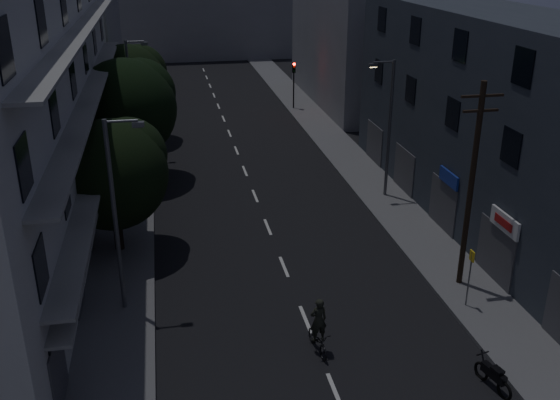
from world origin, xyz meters
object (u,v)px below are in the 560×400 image
object	(u,v)px
motorcycle	(493,376)
cyclist	(318,334)
bus_stop_sign	(470,268)
utility_pole	(471,183)

from	to	relation	value
motorcycle	cyclist	world-z (taller)	cyclist
bus_stop_sign	cyclist	world-z (taller)	bus_stop_sign
cyclist	motorcycle	bearing A→B (deg)	-38.00
utility_pole	cyclist	bearing A→B (deg)	-154.45
bus_stop_sign	utility_pole	bearing A→B (deg)	72.35
cyclist	bus_stop_sign	bearing A→B (deg)	6.34
utility_pole	bus_stop_sign	bearing A→B (deg)	-107.65
bus_stop_sign	motorcycle	size ratio (longest dim) A/B	1.41
motorcycle	utility_pole	bearing A→B (deg)	60.10
motorcycle	cyclist	distance (m)	6.23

